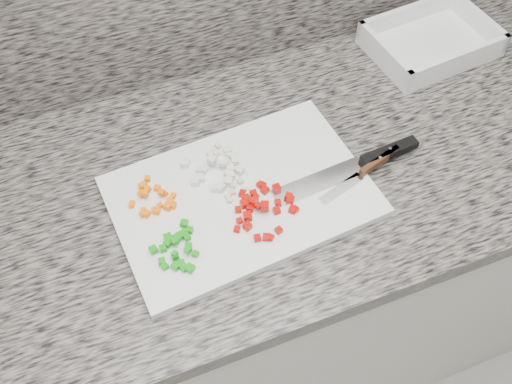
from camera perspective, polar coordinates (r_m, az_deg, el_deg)
cabinet at (r=1.48m, az=0.45°, el=-8.93°), size 3.92×0.62×0.86m
countertop at (r=1.10m, az=0.60°, el=1.85°), size 3.96×0.64×0.04m
cutting_board at (r=1.03m, az=-1.44°, el=-0.39°), size 0.48×0.34×0.02m
carrot_pile at (r=1.03m, az=-10.21°, el=-0.72°), size 0.09×0.09×0.02m
onion_pile at (r=1.05m, az=-3.88°, el=2.40°), size 0.11×0.11×0.02m
green_pepper_pile at (r=0.97m, az=-7.91°, el=-5.52°), size 0.08×0.10×0.02m
red_pepper_pile at (r=1.00m, az=0.57°, el=-1.46°), size 0.13×0.12×0.02m
garlic_pile at (r=1.02m, az=-1.78°, el=-0.01°), size 0.05×0.05×0.01m
chef_knife at (r=1.08m, az=10.92°, el=2.99°), size 0.30×0.06×0.02m
paring_knife at (r=1.07m, az=11.32°, el=2.40°), size 0.19×0.07×0.02m
tray at (r=1.36m, az=17.03°, el=14.13°), size 0.28×0.22×0.06m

